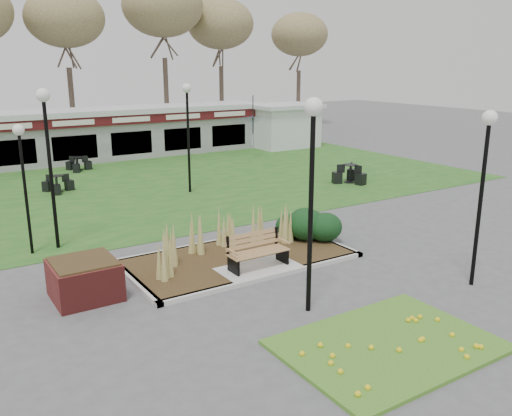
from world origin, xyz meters
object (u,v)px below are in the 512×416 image
food_pavilion (68,136)px  lamp_post_mid_left (22,161)px  service_hut (284,125)px  lamp_post_near_left (312,159)px  lamp_post_mid_right (47,134)px  bistro_set_d (78,166)px  lamp_post_near_right (485,160)px  brick_planter (85,279)px  patio_umbrella (253,131)px  bistro_set_b (58,187)px  park_bench (257,250)px  lamp_post_far_right (188,114)px  bistro_set_c (350,177)px

food_pavilion → lamp_post_mid_left: (-4.87, -15.02, 1.31)m
service_hut → lamp_post_near_left: bearing=-124.1°
lamp_post_mid_right → bistro_set_d: 12.93m
service_hut → lamp_post_near_right: lamp_post_near_right is taller
brick_planter → patio_umbrella: bearing=46.1°
lamp_post_near_right → lamp_post_near_left: bearing=166.4°
brick_planter → bistro_set_b: brick_planter is taller
brick_planter → lamp_post_mid_right: (0.30, 4.07, 3.00)m
park_bench → service_hut: 22.32m
lamp_post_far_right → bistro_set_d: lamp_post_far_right is taller
lamp_post_near_right → lamp_post_far_right: 13.14m
lamp_post_far_right → bistro_set_b: 6.53m
bistro_set_c → patio_umbrella: 8.31m
bistro_set_d → lamp_post_near_left: bearing=-90.1°
brick_planter → food_pavilion: 19.49m
lamp_post_far_right → bistro_set_d: size_ratio=3.46×
patio_umbrella → lamp_post_far_right: bearing=-139.8°
lamp_post_mid_right → bistro_set_b: 8.37m
park_bench → lamp_post_far_right: lamp_post_far_right is taller
bistro_set_b → bistro_set_c: bistro_set_c is taller
lamp_post_near_right → lamp_post_far_right: lamp_post_far_right is taller
lamp_post_near_left → lamp_post_mid_left: (-4.56, 7.37, -0.71)m
service_hut → bistro_set_b: (-15.85, -5.41, -1.19)m
brick_planter → lamp_post_mid_left: bearing=96.8°
lamp_post_far_right → patio_umbrella: size_ratio=1.73×
lamp_post_mid_right → lamp_post_far_right: size_ratio=1.03×
park_bench → bistro_set_c: 11.88m
lamp_post_far_right → bistro_set_d: bearing=110.6°
bistro_set_b → service_hut: bearing=18.8°
lamp_post_near_left → patio_umbrella: 20.43m
lamp_post_far_right → service_hut: bearing=37.6°
brick_planter → bistro_set_b: bearing=80.0°
food_pavilion → service_hut: food_pavilion is taller
bistro_set_b → park_bench: bearing=-79.2°
bistro_set_d → bistro_set_c: bearing=-44.6°
lamp_post_near_right → patio_umbrella: lamp_post_near_right is taller
food_pavilion → patio_umbrella: food_pavilion is taller
bistro_set_d → brick_planter: bearing=-104.4°
lamp_post_mid_left → lamp_post_mid_right: lamp_post_mid_right is taller
brick_planter → lamp_post_mid_right: 5.07m
lamp_post_mid_left → bistro_set_b: (2.52, 7.65, -2.52)m
park_bench → lamp_post_mid_left: size_ratio=0.45×
bistro_set_c → lamp_post_mid_left: bearing=-171.1°
lamp_post_near_left → lamp_post_near_right: bearing=-13.6°
bistro_set_b → patio_umbrella: (11.81, 2.82, 1.34)m
bistro_set_c → patio_umbrella: patio_umbrella is taller
bistro_set_b → brick_planter: bearing=-100.0°
park_bench → food_pavilion: bearing=90.0°
bistro_set_d → patio_umbrella: (9.76, -1.59, 1.34)m
brick_planter → lamp_post_mid_right: bearing=85.8°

